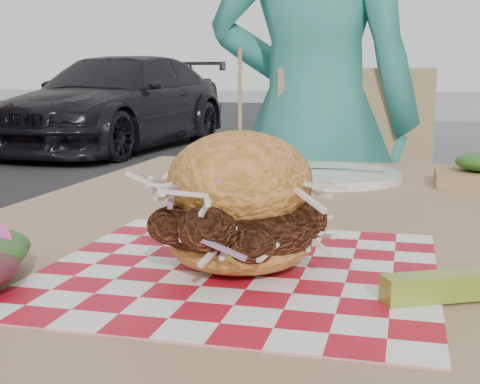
{
  "coord_description": "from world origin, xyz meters",
  "views": [
    {
      "loc": [
        -0.01,
        -0.47,
        0.93
      ],
      "look_at": [
        -0.15,
        0.12,
        0.82
      ],
      "focal_mm": 50.0,
      "sensor_mm": 36.0,
      "label": 1
    }
  ],
  "objects": [
    {
      "name": "place_setting",
      "position": [
        -0.15,
        0.7,
        0.76
      ],
      "size": [
        0.27,
        0.27,
        0.02
      ],
      "color": "white",
      "rests_on": "patio_table"
    },
    {
      "name": "car_dark",
      "position": [
        -3.6,
        7.46,
        0.59
      ],
      "size": [
        2.04,
        4.22,
        1.18
      ],
      "primitive_type": "imported",
      "rotation": [
        0.0,
        0.0,
        -0.1
      ],
      "color": "black",
      "rests_on": "ground"
    },
    {
      "name": "sandwich",
      "position": [
        -0.15,
        0.12,
        0.81
      ],
      "size": [
        0.18,
        0.18,
        0.2
      ],
      "color": "orange",
      "rests_on": "paper_liner"
    },
    {
      "name": "patio_chair",
      "position": [
        -0.17,
        1.26,
        0.55
      ],
      "size": [
        0.51,
        0.52,
        0.95
      ],
      "rotation": [
        0.0,
        0.0,
        0.24
      ],
      "color": "#A37F5A",
      "rests_on": "ground"
    },
    {
      "name": "diner",
      "position": [
        -0.26,
        1.35,
        0.81
      ],
      "size": [
        0.62,
        0.43,
        1.62
      ],
      "primitive_type": "imported",
      "rotation": [
        0.0,
        0.0,
        3.06
      ],
      "color": "teal",
      "rests_on": "ground"
    },
    {
      "name": "patio_table",
      "position": [
        -0.15,
        0.35,
        0.67
      ],
      "size": [
        0.8,
        1.2,
        0.75
      ],
      "color": "#A37F5A",
      "rests_on": "ground"
    },
    {
      "name": "pickle_spear",
      "position": [
        0.02,
        0.07,
        0.76
      ],
      "size": [
        0.09,
        0.06,
        0.02
      ],
      "primitive_type": "cube",
      "rotation": [
        0.0,
        0.0,
        0.48
      ],
      "color": "olive",
      "rests_on": "paper_liner"
    },
    {
      "name": "paper_liner",
      "position": [
        -0.15,
        0.12,
        0.75
      ],
      "size": [
        0.36,
        0.36,
        0.0
      ],
      "primitive_type": "cube",
      "color": "red",
      "rests_on": "patio_table"
    }
  ]
}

